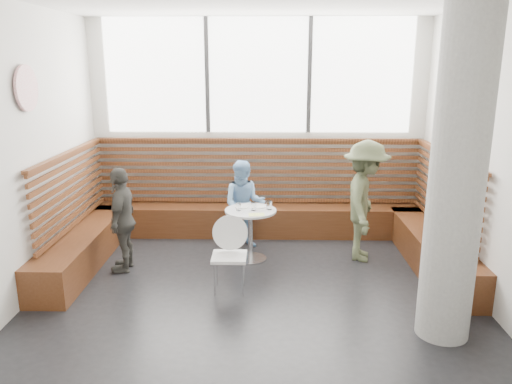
{
  "coord_description": "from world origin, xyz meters",
  "views": [
    {
      "loc": [
        0.13,
        -5.01,
        2.58
      ],
      "look_at": [
        0.0,
        1.0,
        1.0
      ],
      "focal_mm": 35.0,
      "sensor_mm": 36.0,
      "label": 1
    }
  ],
  "objects_px": {
    "cafe_table": "(251,224)",
    "cafe_chair": "(230,248)",
    "child_left": "(123,219)",
    "adult_man": "(365,201)",
    "concrete_column": "(458,174)",
    "child_back": "(244,204)"
  },
  "relations": [
    {
      "from": "cafe_table",
      "to": "cafe_chair",
      "type": "relative_size",
      "value": 0.81
    },
    {
      "from": "cafe_table",
      "to": "child_left",
      "type": "distance_m",
      "value": 1.64
    },
    {
      "from": "cafe_table",
      "to": "adult_man",
      "type": "bearing_deg",
      "value": 2.94
    },
    {
      "from": "cafe_chair",
      "to": "child_left",
      "type": "relative_size",
      "value": 0.65
    },
    {
      "from": "concrete_column",
      "to": "cafe_table",
      "type": "bearing_deg",
      "value": 136.32
    },
    {
      "from": "concrete_column",
      "to": "adult_man",
      "type": "relative_size",
      "value": 2.0
    },
    {
      "from": "cafe_chair",
      "to": "cafe_table",
      "type": "bearing_deg",
      "value": 76.61
    },
    {
      "from": "adult_man",
      "to": "concrete_column",
      "type": "bearing_deg",
      "value": -154.45
    },
    {
      "from": "concrete_column",
      "to": "cafe_chair",
      "type": "distance_m",
      "value": 2.59
    },
    {
      "from": "adult_man",
      "to": "child_left",
      "type": "bearing_deg",
      "value": 110.96
    },
    {
      "from": "cafe_table",
      "to": "child_left",
      "type": "bearing_deg",
      "value": -167.53
    },
    {
      "from": "adult_man",
      "to": "child_back",
      "type": "bearing_deg",
      "value": 88.81
    },
    {
      "from": "child_back",
      "to": "concrete_column",
      "type": "bearing_deg",
      "value": -47.5
    },
    {
      "from": "cafe_chair",
      "to": "child_left",
      "type": "height_order",
      "value": "child_left"
    },
    {
      "from": "concrete_column",
      "to": "cafe_chair",
      "type": "height_order",
      "value": "concrete_column"
    },
    {
      "from": "concrete_column",
      "to": "cafe_table",
      "type": "relative_size",
      "value": 4.6
    },
    {
      "from": "cafe_table",
      "to": "adult_man",
      "type": "height_order",
      "value": "adult_man"
    },
    {
      "from": "cafe_table",
      "to": "child_back",
      "type": "bearing_deg",
      "value": 102.3
    },
    {
      "from": "cafe_chair",
      "to": "adult_man",
      "type": "bearing_deg",
      "value": 29.51
    },
    {
      "from": "child_back",
      "to": "adult_man",
      "type": "bearing_deg",
      "value": -12.91
    },
    {
      "from": "concrete_column",
      "to": "child_left",
      "type": "distance_m",
      "value": 3.93
    },
    {
      "from": "concrete_column",
      "to": "cafe_table",
      "type": "height_order",
      "value": "concrete_column"
    }
  ]
}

